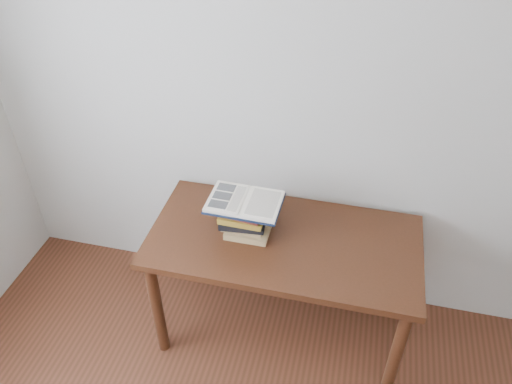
# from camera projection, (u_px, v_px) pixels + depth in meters

# --- Properties ---
(desk) EXTENTS (1.31, 0.66, 0.70)m
(desk) POSITION_uv_depth(u_px,v_px,m) (283.00, 253.00, 2.48)
(desk) COLOR #3F1E0F
(desk) RESTS_ON ground
(book_stack) EXTENTS (0.26, 0.19, 0.18)m
(book_stack) POSITION_uv_depth(u_px,v_px,m) (244.00, 217.00, 2.40)
(book_stack) COLOR #A07952
(book_stack) RESTS_ON desk
(open_book) EXTENTS (0.35, 0.25, 0.03)m
(open_book) POSITION_uv_depth(u_px,v_px,m) (245.00, 202.00, 2.33)
(open_book) COLOR black
(open_book) RESTS_ON book_stack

